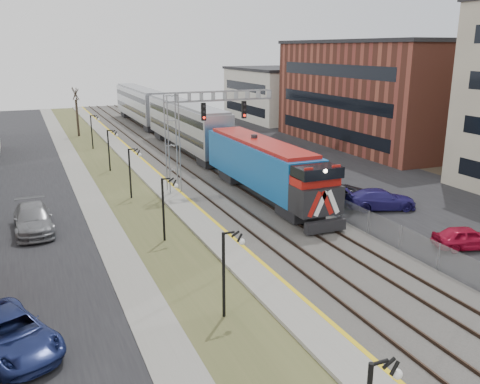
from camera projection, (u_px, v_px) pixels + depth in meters
street_west at (27, 187)px, 43.44m from camera, size 7.00×120.00×0.04m
sidewalk at (82, 181)px, 45.14m from camera, size 2.00×120.00×0.08m
grass_median at (116, 178)px, 46.28m from camera, size 4.00×120.00×0.06m
platform at (148, 174)px, 47.39m from camera, size 2.00×120.00×0.24m
ballast_bed at (199, 169)px, 49.29m from camera, size 8.00×120.00×0.20m
parking_lot at (306, 160)px, 53.86m from camera, size 16.00×120.00×0.04m
platform_edge at (157, 172)px, 47.69m from camera, size 0.24×120.00×0.01m
track_near at (179, 169)px, 48.49m from camera, size 1.58×120.00×0.15m
track_far at (213, 166)px, 49.81m from camera, size 1.58×120.00×0.15m
train at (176, 123)px, 60.31m from camera, size 3.00×63.05×5.33m
signal_gantry at (193, 124)px, 40.54m from camera, size 9.00×1.07×8.15m
lampposts at (162, 209)px, 30.96m from camera, size 0.14×62.14×4.00m
fence at (239, 159)px, 50.69m from camera, size 0.04×120.00×1.60m
buildings_east at (441, 98)px, 54.07m from camera, size 16.00×76.00×15.00m
bare_trees at (9, 149)px, 45.72m from camera, size 12.30×42.30×5.95m
car_lot_a at (467, 238)px, 29.86m from camera, size 4.25×2.72×1.35m
car_lot_c at (340, 194)px, 38.79m from camera, size 5.61×3.36×1.46m
car_lot_d at (380, 200)px, 37.19m from camera, size 5.54×3.54×1.49m
car_lot_e at (280, 164)px, 49.31m from camera, size 3.90×2.01×1.27m
car_lot_f at (290, 157)px, 51.96m from camera, size 4.53×1.61×1.49m
car_street_a at (10, 335)px, 19.68m from camera, size 4.47×6.04×1.52m
car_street_b at (33, 220)px, 32.66m from camera, size 2.45×5.75×1.65m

